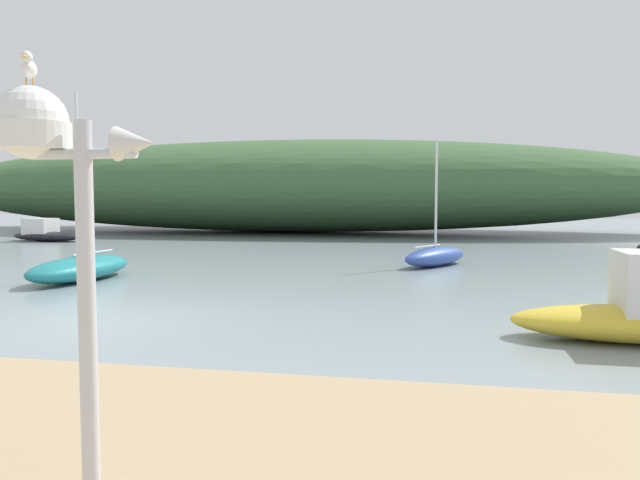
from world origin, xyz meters
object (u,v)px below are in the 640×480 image
at_px(sailboat_far_right, 80,268).
at_px(mast_structure, 48,161).
at_px(seagull_on_radar, 29,67).
at_px(motorboat_by_sandbar, 45,233).
at_px(sailboat_inner_mooring, 435,256).

bearing_deg(sailboat_far_right, mast_structure, -57.99).
bearing_deg(seagull_on_radar, motorboat_by_sandbar, 125.36).
height_order(mast_structure, sailboat_far_right, sailboat_far_right).
xyz_separation_m(seagull_on_radar, sailboat_far_right, (-7.17, 11.66, -2.82)).
bearing_deg(sailboat_inner_mooring, sailboat_far_right, -149.62).
relative_size(mast_structure, sailboat_inner_mooring, 0.68).
xyz_separation_m(motorboat_by_sandbar, sailboat_far_right, (10.56, -13.32, -0.06)).
distance_m(seagull_on_radar, sailboat_far_right, 13.97).
xyz_separation_m(seagull_on_radar, sailboat_inner_mooring, (2.37, 17.25, -2.83)).
xyz_separation_m(mast_structure, seagull_on_radar, (-0.11, -0.01, 0.62)).
height_order(seagull_on_radar, sailboat_inner_mooring, sailboat_inner_mooring).
relative_size(motorboat_by_sandbar, sailboat_inner_mooring, 1.03).
relative_size(mast_structure, seagull_on_radar, 10.27).
bearing_deg(mast_structure, sailboat_inner_mooring, 82.52).
height_order(seagull_on_radar, motorboat_by_sandbar, seagull_on_radar).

